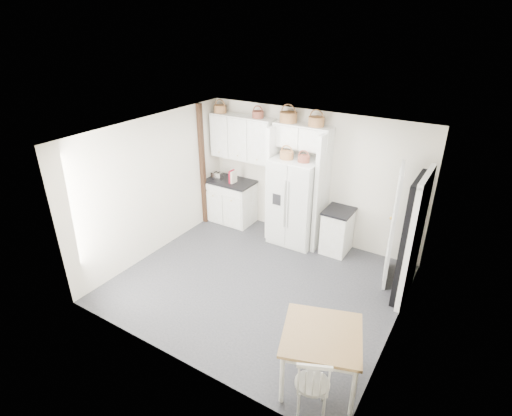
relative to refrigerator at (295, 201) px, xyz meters
The scene contains 28 objects.
floor 1.86m from the refrigerator, 84.76° to the right, with size 4.50×4.50×0.00m, color #26262D.
ceiling 2.38m from the refrigerator, 84.76° to the right, with size 4.50×4.50×0.00m, color white.
wall_back 0.58m from the refrigerator, 67.62° to the left, with size 4.50×4.50×0.00m, color beige.
wall_left 2.70m from the refrigerator, 142.08° to the right, with size 4.00×4.00×0.00m, color beige.
wall_right 2.94m from the refrigerator, 34.28° to the right, with size 4.00×4.00×0.00m, color beige.
refrigerator is the anchor object (origin of this frame).
base_cab_left 1.64m from the refrigerator, behind, with size 0.99×0.63×0.92m, color white.
base_cab_right 0.99m from the refrigerator, ahead, with size 0.48×0.57×0.84m, color white.
dining_table 3.53m from the refrigerator, 58.06° to the right, with size 0.92×0.92×0.77m, color brown.
windsor_chair 3.93m from the refrigerator, 60.25° to the right, with size 0.40×0.37×0.82m, color white.
counter_left 1.59m from the refrigerator, behind, with size 1.03×0.67×0.04m, color black.
counter_right 0.88m from the refrigerator, ahead, with size 0.52×0.61×0.04m, color black.
toaster 1.87m from the refrigerator, behind, with size 0.24×0.14×0.16m, color silver.
cookbook_red 1.52m from the refrigerator, behind, with size 0.04×0.18×0.27m, color #A7091F.
cookbook_cream 1.46m from the refrigerator, behind, with size 0.04×0.17×0.26m, color beige.
basket_upper_a 2.45m from the refrigerator, behind, with size 0.27×0.27×0.15m, color brown.
basket_upper_c 1.84m from the refrigerator, 168.82° to the left, with size 0.23×0.23×0.13m, color brown.
basket_bridge_a 1.62m from the refrigerator, 148.62° to the left, with size 0.34×0.34×0.19m, color brown.
basket_bridge_b 1.59m from the refrigerator, 38.10° to the left, with size 0.30×0.30×0.17m, color brown.
basket_fridge_a 0.96m from the refrigerator, 150.17° to the right, with size 0.26×0.26×0.14m, color brown.
basket_fridge_b 0.95m from the refrigerator, 29.83° to the right, with size 0.22×0.22×0.12m, color brown.
upper_cabinet 1.71m from the refrigerator, behind, with size 1.40×0.34×0.90m, color white.
bridge_cabinet 1.27m from the refrigerator, 90.00° to the left, with size 1.12×0.34×0.45m, color white.
fridge_panel_left 0.58m from the refrigerator, behind, with size 0.08×0.60×2.30m, color white.
fridge_panel_right 0.58m from the refrigerator, ahead, with size 0.08×0.60×2.30m, color white.
trim_post 2.11m from the refrigerator, behind, with size 0.09×0.09×2.60m, color #331A12.
doorway_void 2.40m from the refrigerator, 15.39° to the right, with size 0.18×0.85×2.05m, color black.
door_slab 1.98m from the refrigerator, ahead, with size 0.80×0.04×2.05m, color white.
Camera 1 is at (2.92, -4.79, 4.14)m, focal length 28.00 mm.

